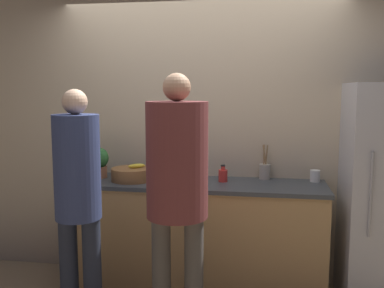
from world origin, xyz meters
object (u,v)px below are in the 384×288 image
(potted_plant, at_px, (98,162))
(cup_white, at_px, (315,176))
(person_left, at_px, (78,193))
(person_center, at_px, (177,179))
(utensil_crock, at_px, (265,171))
(fruit_bowl, at_px, (132,174))
(bottle_red, at_px, (223,175))

(potted_plant, bearing_deg, cup_white, 4.39)
(person_left, bearing_deg, person_center, -0.66)
(potted_plant, bearing_deg, utensil_crock, 7.29)
(person_center, relative_size, potted_plant, 6.78)
(person_center, relative_size, cup_white, 18.44)
(person_center, distance_m, potted_plant, 1.21)
(person_left, xyz_separation_m, person_center, (0.71, -0.01, 0.12))
(fruit_bowl, distance_m, potted_plant, 0.35)
(bottle_red, relative_size, potted_plant, 0.54)
(fruit_bowl, height_order, cup_white, fruit_bowl)
(utensil_crock, height_order, bottle_red, utensil_crock)
(cup_white, bearing_deg, person_left, -150.68)
(fruit_bowl, bearing_deg, utensil_crock, 12.57)
(person_center, bearing_deg, bottle_red, 74.89)
(person_left, xyz_separation_m, potted_plant, (-0.17, 0.81, 0.08))
(person_left, distance_m, utensil_crock, 1.63)
(utensil_crock, distance_m, cup_white, 0.42)
(person_center, xyz_separation_m, potted_plant, (-0.88, 0.82, -0.04))
(cup_white, xyz_separation_m, potted_plant, (-1.88, -0.14, 0.10))
(person_center, relative_size, bottle_red, 12.59)
(bottle_red, bearing_deg, fruit_bowl, -173.96)
(person_center, distance_m, utensil_crock, 1.17)
(person_center, distance_m, bottle_red, 0.88)
(fruit_bowl, distance_m, utensil_crock, 1.16)
(person_center, distance_m, cup_white, 1.40)
(utensil_crock, distance_m, bottle_red, 0.39)
(person_left, bearing_deg, utensil_crock, 37.89)
(person_left, relative_size, potted_plant, 6.40)
(utensil_crock, bearing_deg, potted_plant, -172.71)
(person_center, xyz_separation_m, bottle_red, (0.23, 0.84, -0.13))
(cup_white, bearing_deg, potted_plant, -175.61)
(cup_white, relative_size, potted_plant, 0.37)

